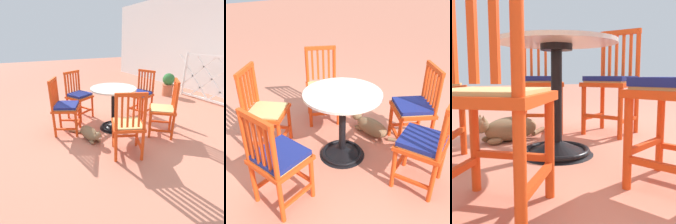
{
  "view_description": "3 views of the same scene",
  "coord_description": "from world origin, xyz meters",
  "views": [
    {
      "loc": [
        2.48,
        -1.5,
        1.45
      ],
      "look_at": [
        0.25,
        -0.2,
        0.39
      ],
      "focal_mm": 28.21,
      "sensor_mm": 36.0,
      "label": 1
    },
    {
      "loc": [
        -1.82,
        1.27,
        1.84
      ],
      "look_at": [
        0.21,
        -0.11,
        0.44
      ],
      "focal_mm": 43.45,
      "sensor_mm": 36.0,
      "label": 2
    },
    {
      "loc": [
        0.91,
        1.49,
        0.51
      ],
      "look_at": [
        -0.05,
        -0.16,
        0.26
      ],
      "focal_mm": 44.68,
      "sensor_mm": 36.0,
      "label": 3
    }
  ],
  "objects": [
    {
      "name": "ground_plane",
      "position": [
        0.0,
        0.0,
        0.0
      ],
      "size": [
        24.0,
        24.0,
        0.0
      ],
      "primitive_type": "plane",
      "color": "#C6755B"
    },
    {
      "name": "cafe_table",
      "position": [
        0.06,
        -0.06,
        0.28
      ],
      "size": [
        0.76,
        0.76,
        0.73
      ],
      "color": "black",
      "rests_on": "ground_plane"
    },
    {
      "name": "orange_chair_at_corner",
      "position": [
        -0.68,
        -0.41,
        0.45
      ],
      "size": [
        0.53,
        0.53,
        0.91
      ],
      "color": "#D64214",
      "rests_on": "ground_plane"
    },
    {
      "name": "orange_chair_tucked_in",
      "position": [
        -0.2,
        -0.82,
        0.45
      ],
      "size": [
        0.54,
        0.54,
        0.91
      ],
      "color": "#D64214",
      "rests_on": "ground_plane"
    },
    {
      "name": "orange_chair_near_fence",
      "position": [
        0.66,
        0.52,
        0.43
      ],
      "size": [
        0.56,
        0.56,
        0.91
      ],
      "color": "#D64214",
      "rests_on": "ground_plane"
    },
    {
      "name": "tabby_cat",
      "position": [
        0.22,
        -0.57,
        0.1
      ],
      "size": [
        0.7,
        0.36,
        0.23
      ],
      "color": "brown",
      "rests_on": "ground_plane"
    }
  ]
}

